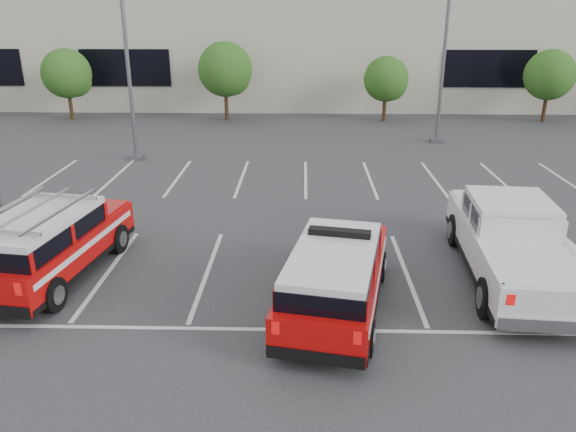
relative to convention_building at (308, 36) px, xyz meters
The scene contains 12 objects.
ground 32.21m from the convention_building, 90.33° to the right, with size 120.00×120.00×0.00m, color #2D2D30.
stall_markings 27.77m from the convention_building, 90.38° to the right, with size 23.00×15.00×0.01m, color silver.
convention_building is the anchor object (origin of this frame).
tree_left 18.11m from the convention_building, 146.95° to the right, with size 3.07×3.07×4.42m.
tree_mid_left 11.19m from the convention_building, 117.40° to the right, with size 3.37×3.37×4.85m.
tree_mid_right 11.20m from the convention_building, 63.43° to the right, with size 2.77×2.77×3.99m.
tree_right 17.96m from the convention_building, 33.37° to the right, with size 3.07×3.07×4.42m.
light_pole_left 21.49m from the convention_building, 112.39° to the right, with size 0.90×0.60×10.24m.
light_pole_mid 17.27m from the convention_building, 66.74° to the right, with size 0.90×0.60×10.24m.
fire_chief_suv 34.07m from the convention_building, 89.20° to the right, with size 2.99×5.69×1.90m.
white_pickup 32.57m from the convention_building, 80.78° to the right, with size 2.80×6.76×2.02m.
ladder_suv 33.23m from the convention_building, 102.09° to the right, with size 2.84×5.63×2.12m.
Camera 1 is at (-0.14, -13.69, 6.75)m, focal length 35.00 mm.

